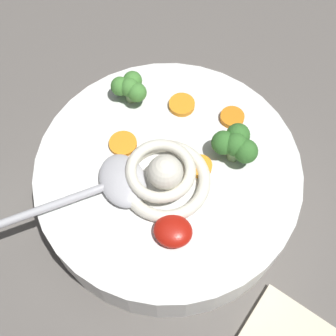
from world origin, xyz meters
The scene contains 11 objects.
table_slab centered at (0.00, 0.00, 1.29)cm, with size 139.14×139.14×2.58cm, color #5B5651.
soup_bowl centered at (-2.43, -3.76, 5.64)cm, with size 27.06×27.06×5.93cm.
noodle_pile centered at (-2.46, -2.24, 9.73)cm, with size 9.80×9.61×3.94cm.
soup_spoon centered at (2.42, -0.02, 9.30)cm, with size 15.70×13.19×1.60cm.
chili_sauce_dollop centered at (-4.74, 2.82, 9.32)cm, with size 3.64×3.27×1.64cm, color #B2190F.
broccoli_floret_front centered at (-8.38, -6.93, 10.83)cm, with size 4.69×4.03×3.71cm.
broccoli_floret_beside_chili centered at (3.74, -10.95, 10.49)cm, with size 4.01×3.45×3.17cm.
carrot_slice_far centered at (-5.52, -4.60, 8.88)cm, with size 2.38×2.38×0.76cm, color orange.
carrot_slice_left centered at (2.75, -5.13, 8.73)cm, with size 2.87×2.87×0.46cm, color orange.
carrot_slice_right centered at (-7.38, -11.24, 8.82)cm, with size 2.55×2.55×0.63cm, color orange.
carrot_slice_rear centered at (-1.84, -11.38, 8.81)cm, with size 2.79×2.79×0.62cm, color orange.
Camera 1 is at (-8.25, 17.16, 49.86)cm, focal length 49.84 mm.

